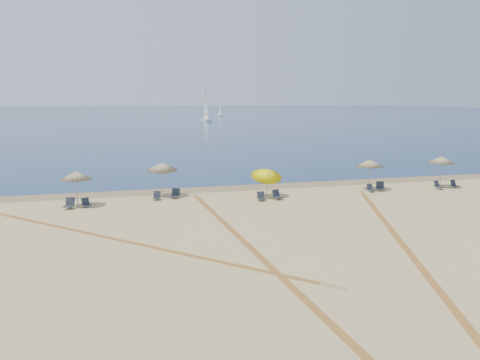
# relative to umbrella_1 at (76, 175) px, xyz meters

# --- Properties ---
(ground) EXTENTS (160.00, 160.00, 0.00)m
(ground) POSITION_rel_umbrella_1_xyz_m (11.32, -20.05, -2.09)
(ground) COLOR tan
(ground) RESTS_ON ground
(ocean) EXTENTS (500.00, 500.00, 0.00)m
(ocean) POSITION_rel_umbrella_1_xyz_m (11.32, 204.95, -2.08)
(ocean) COLOR #0C2151
(ocean) RESTS_ON ground
(wet_sand) EXTENTS (500.00, 500.00, 0.00)m
(wet_sand) POSITION_rel_umbrella_1_xyz_m (11.32, 3.95, -2.09)
(wet_sand) COLOR olive
(wet_sand) RESTS_ON ground
(umbrella_1) EXTENTS (2.07, 2.07, 2.43)m
(umbrella_1) POSITION_rel_umbrella_1_xyz_m (0.00, 0.00, 0.00)
(umbrella_1) COLOR gray
(umbrella_1) RESTS_ON ground
(umbrella_2) EXTENTS (2.17, 2.21, 2.64)m
(umbrella_2) POSITION_rel_umbrella_1_xyz_m (5.91, 1.77, 0.16)
(umbrella_2) COLOR gray
(umbrella_2) RESTS_ON ground
(umbrella_3) EXTENTS (2.27, 2.31, 2.46)m
(umbrella_3) POSITION_rel_umbrella_1_xyz_m (13.24, -0.42, -0.30)
(umbrella_3) COLOR gray
(umbrella_3) RESTS_ON ground
(umbrella_4) EXTENTS (2.23, 2.23, 2.46)m
(umbrella_4) POSITION_rel_umbrella_1_xyz_m (22.04, 0.34, 0.02)
(umbrella_4) COLOR gray
(umbrella_4) RESTS_ON ground
(umbrella_5) EXTENTS (2.13, 2.13, 2.60)m
(umbrella_5) POSITION_rel_umbrella_1_xyz_m (28.16, -0.26, 0.17)
(umbrella_5) COLOR gray
(umbrella_5) RESTS_ON ground
(chair_1) EXTENTS (0.78, 0.85, 0.72)m
(chair_1) POSITION_rel_umbrella_1_xyz_m (-0.47, -0.64, -1.77)
(chair_1) COLOR black
(chair_1) RESTS_ON ground
(chair_2) EXTENTS (0.69, 0.74, 0.61)m
(chair_2) POSITION_rel_umbrella_1_xyz_m (0.56, -0.38, -1.82)
(chair_2) COLOR black
(chair_2) RESTS_ON ground
(chair_3) EXTENTS (0.65, 0.71, 0.62)m
(chair_3) POSITION_rel_umbrella_1_xyz_m (5.36, 0.69, -1.82)
(chair_3) COLOR black
(chair_3) RESTS_ON ground
(chair_4) EXTENTS (0.82, 0.87, 0.71)m
(chair_4) POSITION_rel_umbrella_1_xyz_m (6.72, 0.95, -1.78)
(chair_4) COLOR black
(chair_4) RESTS_ON ground
(chair_5) EXTENTS (0.59, 0.68, 0.64)m
(chair_5) POSITION_rel_umbrella_1_xyz_m (12.47, -1.52, -1.81)
(chair_5) COLOR black
(chair_5) RESTS_ON ground
(chair_6) EXTENTS (0.77, 0.83, 0.70)m
(chair_6) POSITION_rel_umbrella_1_xyz_m (13.71, -1.42, -1.78)
(chair_6) COLOR black
(chair_6) RESTS_ON ground
(chair_7) EXTENTS (0.57, 0.64, 0.60)m
(chair_7) POSITION_rel_umbrella_1_xyz_m (21.69, -0.57, -1.83)
(chair_7) COLOR black
(chair_7) RESTS_ON ground
(chair_8) EXTENTS (0.82, 0.88, 0.73)m
(chair_8) POSITION_rel_umbrella_1_xyz_m (22.63, -0.40, -1.77)
(chair_8) COLOR black
(chair_8) RESTS_ON ground
(chair_9) EXTENTS (0.76, 0.82, 0.68)m
(chair_9) POSITION_rel_umbrella_1_xyz_m (27.46, -0.97, -1.79)
(chair_9) COLOR black
(chair_9) RESTS_ON ground
(chair_10) EXTENTS (0.62, 0.69, 0.62)m
(chair_10) POSITION_rel_umbrella_1_xyz_m (29.14, -0.78, -1.82)
(chair_10) COLOR black
(chair_10) RESTS_ON ground
(sailboat_1) EXTENTS (2.39, 6.76, 9.86)m
(sailboat_1) POSITION_rel_umbrella_1_xyz_m (32.33, 117.31, 0.89)
(sailboat_1) COLOR white
(sailboat_1) RESTS_ON ocean
(sailboat_2) EXTENTS (1.49, 5.41, 8.01)m
(sailboat_2) POSITION_rel_umbrella_1_xyz_m (46.68, 160.65, 0.33)
(sailboat_2) COLOR white
(sailboat_2) RESTS_ON ocean
(tire_tracks) EXTENTS (53.44, 45.17, 0.00)m
(tire_tracks) POSITION_rel_umbrella_1_xyz_m (8.49, -10.97, -2.09)
(tire_tracks) COLOR tan
(tire_tracks) RESTS_ON ground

